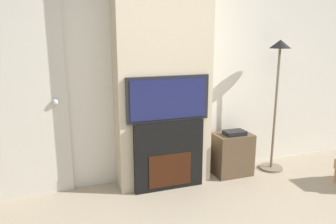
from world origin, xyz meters
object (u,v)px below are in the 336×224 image
object	(u,v)px
fireplace	(168,155)
television	(168,99)
floor_lamp	(277,82)
media_stand	(232,154)

from	to	relation	value
fireplace	television	bearing A→B (deg)	-90.00
fireplace	television	size ratio (longest dim) A/B	0.85
television	floor_lamp	world-z (taller)	floor_lamp
television	fireplace	bearing A→B (deg)	90.00
fireplace	television	xyz separation A→B (m)	(0.00, -0.00, 0.63)
television	floor_lamp	bearing A→B (deg)	2.28
fireplace	floor_lamp	bearing A→B (deg)	2.20
floor_lamp	media_stand	xyz separation A→B (m)	(-0.56, 0.03, -0.86)
fireplace	floor_lamp	distance (m)	1.60
fireplace	media_stand	world-z (taller)	fireplace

